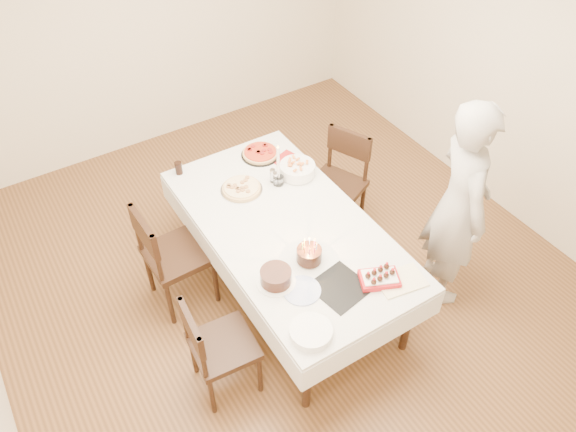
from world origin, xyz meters
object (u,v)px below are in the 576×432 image
person (459,206)px  dining_table (288,259)px  pizza_white (241,188)px  layer_cake (276,277)px  chair_left_savory (178,254)px  pizza_pepperoni (260,153)px  taper_candle (278,165)px  chair_right_savory (335,187)px  chair_left_dessert (223,346)px  strawberry_box (379,278)px  pasta_bowl (297,169)px  birthday_cake (309,251)px  cola_glass (179,168)px

person → dining_table: bearing=83.9°
pizza_white → layer_cake: (-0.25, -0.95, 0.03)m
chair_left_savory → pizza_pepperoni: size_ratio=3.00×
person → pizza_white: 1.66m
taper_candle → chair_right_savory: bearing=-3.1°
chair_left_dessert → strawberry_box: 1.14m
dining_table → pasta_bowl: pasta_bowl is taller
chair_left_savory → pizza_white: (0.65, 0.13, 0.28)m
pizza_pepperoni → taper_candle: (-0.06, -0.40, 0.17)m
chair_left_savory → birthday_cake: bearing=129.8°
chair_left_savory → pasta_bowl: chair_left_savory is taller
cola_glass → birthday_cake: birthday_cake is taller
person → pizza_pepperoni: 1.69m
strawberry_box → birthday_cake: bearing=126.2°
chair_right_savory → cola_glass: bearing=129.6°
pizza_pepperoni → chair_left_savory: bearing=-156.1°
pizza_pepperoni → layer_cake: (-0.61, -1.26, 0.03)m
cola_glass → layer_cake: size_ratio=0.41×
chair_right_savory → cola_glass: size_ratio=8.74×
pizza_white → pasta_bowl: pasta_bowl is taller
cola_glass → strawberry_box: (0.67, -1.77, -0.02)m
chair_left_dessert → taper_candle: bearing=-132.6°
pizza_pepperoni → pasta_bowl: bearing=-71.6°
chair_left_dessert → birthday_cake: birthday_cake is taller
chair_left_dessert → pasta_bowl: size_ratio=3.06×
chair_left_savory → chair_left_dessert: size_ratio=1.11×
pizza_white → taper_candle: bearing=-16.7°
chair_left_dessert → pizza_white: chair_left_dessert is taller
pasta_bowl → strawberry_box: pasta_bowl is taller
chair_left_savory → chair_right_savory: bearing=178.5°
chair_left_dessert → chair_left_savory: bearing=-89.6°
pizza_pepperoni → strawberry_box: strawberry_box is taller
layer_cake → birthday_cake: size_ratio=1.54×
pizza_pepperoni → cola_glass: size_ratio=2.99×
dining_table → taper_candle: bearing=67.2°
dining_table → taper_candle: (0.19, 0.44, 0.57)m
pizza_white → birthday_cake: bearing=-87.3°
chair_left_dessert → pasta_bowl: (1.19, 0.94, 0.36)m
person → chair_left_dessert: bearing=109.2°
chair_left_savory → cola_glass: size_ratio=8.98×
pizza_pepperoni → birthday_cake: birthday_cake is taller
pasta_bowl → birthday_cake: size_ratio=1.65×
cola_glass → chair_left_dessert: bearing=-104.5°
person → pasta_bowl: bearing=56.9°
dining_table → person: person is taller
chair_left_dessert → pasta_bowl: 1.56m
chair_left_dessert → strawberry_box: chair_left_dessert is taller
dining_table → person: 1.36m
chair_left_savory → cola_glass: 0.74m
layer_cake → strawberry_box: bearing=-31.4°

